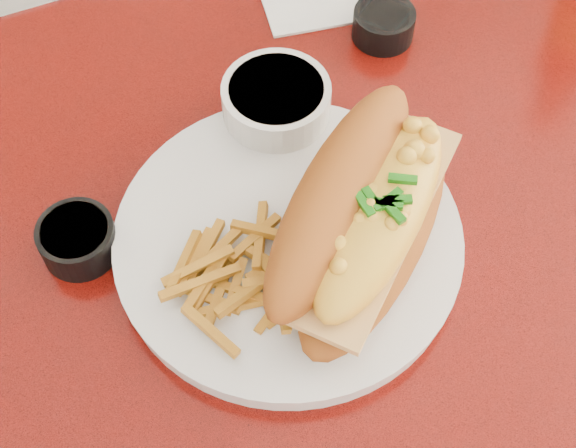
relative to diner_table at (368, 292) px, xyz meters
name	(u,v)px	position (x,y,z in m)	size (l,w,h in m)	color
diner_table	(368,292)	(0.00, 0.00, 0.00)	(1.23, 0.83, 0.77)	#B5140B
booth_bench_far	(163,25)	(0.00, 0.81, -0.32)	(1.20, 0.51, 0.90)	#980F0A
dinner_plate	(288,241)	(-0.09, 0.00, 0.17)	(0.35, 0.35, 0.02)	silver
mac_hoagie	(364,215)	(-0.04, -0.03, 0.23)	(0.27, 0.25, 0.11)	#A6561A
fries_pile	(244,279)	(-0.15, -0.03, 0.20)	(0.10, 0.09, 0.03)	orange
fork	(348,262)	(-0.06, -0.05, 0.18)	(0.06, 0.16, 0.00)	#BAB9BE
gravy_ramekin	(276,107)	(-0.05, 0.13, 0.19)	(0.13, 0.13, 0.06)	silver
sauce_cup_left	(77,239)	(-0.26, 0.07, 0.18)	(0.09, 0.09, 0.03)	black
sauce_cup_right	(384,23)	(0.10, 0.20, 0.18)	(0.08, 0.08, 0.03)	black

